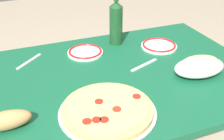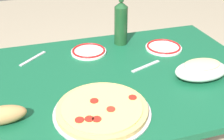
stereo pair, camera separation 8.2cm
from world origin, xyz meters
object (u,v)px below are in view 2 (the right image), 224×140
object	(u,v)px
dining_table	(112,98)
bread_loaf	(2,115)
pepperoni_pizza	(102,109)
side_plate_near	(89,51)
wine_bottle	(121,22)
side_plate_far	(164,47)
baked_pasta_dish	(201,69)

from	to	relation	value
dining_table	bread_loaf	xyz separation A→B (m)	(-0.46, -0.19, 0.15)
pepperoni_pizza	bread_loaf	distance (m)	0.35
dining_table	side_plate_near	size ratio (longest dim) A/B	7.37
pepperoni_pizza	side_plate_near	size ratio (longest dim) A/B	1.99
dining_table	side_plate_near	world-z (taller)	side_plate_near
wine_bottle	bread_loaf	xyz separation A→B (m)	(-0.60, -0.50, -0.09)
pepperoni_pizza	side_plate_far	bearing A→B (deg)	42.89
wine_bottle	pepperoni_pizza	bearing A→B (deg)	-115.13
side_plate_far	bread_loaf	xyz separation A→B (m)	(-0.80, -0.37, 0.02)
baked_pasta_dish	side_plate_near	distance (m)	0.56
baked_pasta_dish	wine_bottle	distance (m)	0.50
side_plate_far	wine_bottle	bearing A→B (deg)	146.17
side_plate_near	wine_bottle	bearing A→B (deg)	17.16
baked_pasta_dish	side_plate_near	xyz separation A→B (m)	(-0.41, 0.38, -0.03)
pepperoni_pizza	wine_bottle	world-z (taller)	wine_bottle
dining_table	pepperoni_pizza	xyz separation A→B (m)	(-0.11, -0.24, 0.13)
dining_table	side_plate_far	xyz separation A→B (m)	(0.34, 0.18, 0.13)
pepperoni_pizza	side_plate_near	bearing A→B (deg)	82.38
baked_pasta_dish	wine_bottle	world-z (taller)	wine_bottle
pepperoni_pizza	bread_loaf	size ratio (longest dim) A/B	2.12
pepperoni_pizza	side_plate_far	distance (m)	0.62
baked_pasta_dish	dining_table	bearing A→B (deg)	160.91
dining_table	side_plate_far	bearing A→B (deg)	28.33
dining_table	baked_pasta_dish	distance (m)	0.42
wine_bottle	bread_loaf	size ratio (longest dim) A/B	1.79
pepperoni_pizza	baked_pasta_dish	distance (m)	0.49
dining_table	wine_bottle	bearing A→B (deg)	64.93
pepperoni_pizza	baked_pasta_dish	xyz separation A→B (m)	(0.48, 0.11, 0.03)
baked_pasta_dish	bread_loaf	xyz separation A→B (m)	(-0.82, -0.06, -0.01)
side_plate_far	bread_loaf	world-z (taller)	bread_loaf
pepperoni_pizza	baked_pasta_dish	size ratio (longest dim) A/B	1.50
dining_table	bread_loaf	world-z (taller)	bread_loaf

